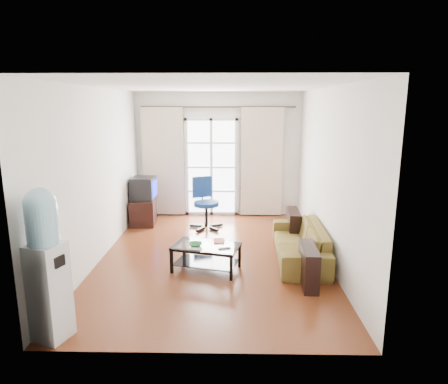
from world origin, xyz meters
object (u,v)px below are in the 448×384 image
object	(u,v)px
crt_tv	(143,188)
task_chair	(206,213)
sofa	(300,242)
water_cooler	(46,262)
coffee_table	(206,254)
tv_stand	(143,211)

from	to	relation	value
crt_tv	task_chair	distance (m)	1.41
sofa	water_cooler	xyz separation A→B (m)	(-2.99, -2.29, 0.58)
coffee_table	task_chair	size ratio (longest dim) A/B	1.06
water_cooler	crt_tv	bearing A→B (deg)	107.87
tv_stand	sofa	bearing A→B (deg)	-37.63
crt_tv	water_cooler	distance (m)	4.18
sofa	coffee_table	distance (m)	1.55
crt_tv	sofa	bearing A→B (deg)	-29.84
task_chair	water_cooler	size ratio (longest dim) A/B	0.62
tv_stand	crt_tv	distance (m)	0.49
crt_tv	water_cooler	xyz separation A→B (m)	(-0.07, -4.18, 0.10)
crt_tv	task_chair	bearing A→B (deg)	-8.67
task_chair	water_cooler	world-z (taller)	water_cooler
coffee_table	crt_tv	xyz separation A→B (m)	(-1.45, 2.38, 0.50)
sofa	water_cooler	distance (m)	3.81
coffee_table	tv_stand	size ratio (longest dim) A/B	1.50
coffee_table	tv_stand	bearing A→B (deg)	121.64
task_chair	sofa	bearing A→B (deg)	-69.98
sofa	task_chair	world-z (taller)	task_chair
tv_stand	task_chair	size ratio (longest dim) A/B	0.71
sofa	coffee_table	xyz separation A→B (m)	(-1.47, -0.49, -0.02)
tv_stand	crt_tv	world-z (taller)	crt_tv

